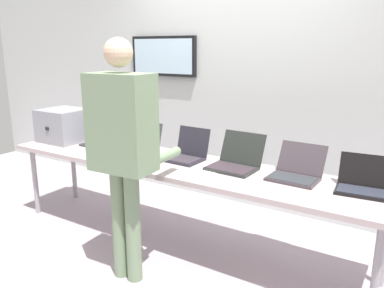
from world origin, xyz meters
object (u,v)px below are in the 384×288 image
(laptop_station_3, at_px, (236,161))
(laptop_station_5, at_px, (365,184))
(laptop_station_0, at_px, (104,139))
(person, at_px, (123,140))
(equipment_box, at_px, (64,125))
(workbench, at_px, (178,168))
(laptop_station_1, at_px, (141,145))
(laptop_station_2, at_px, (187,152))
(laptop_station_4, at_px, (296,171))

(laptop_station_3, bearing_deg, laptop_station_5, -0.30)
(laptop_station_0, distance_m, laptop_station_3, 1.44)
(laptop_station_3, height_order, person, person)
(equipment_box, relative_size, laptop_station_0, 1.31)
(equipment_box, height_order, laptop_station_0, equipment_box)
(workbench, height_order, laptop_station_1, laptop_station_1)
(laptop_station_2, distance_m, laptop_station_5, 1.42)
(laptop_station_1, relative_size, laptop_station_2, 1.01)
(laptop_station_1, bearing_deg, workbench, -13.75)
(laptop_station_5, xyz_separation_m, person, (-1.46, -0.75, 0.27))
(laptop_station_0, distance_m, laptop_station_4, 1.92)
(person, bearing_deg, workbench, 87.47)
(laptop_station_1, distance_m, laptop_station_4, 1.44)
(workbench, bearing_deg, laptop_station_0, 172.69)
(laptop_station_4, height_order, laptop_station_5, laptop_station_4)
(person, bearing_deg, laptop_station_1, 121.79)
(workbench, relative_size, laptop_station_5, 8.79)
(laptop_station_1, height_order, laptop_station_2, same)
(laptop_station_5, bearing_deg, laptop_station_3, 179.70)
(laptop_station_0, bearing_deg, laptop_station_2, 0.39)
(laptop_station_2, height_order, laptop_station_3, laptop_station_3)
(laptop_station_3, xyz_separation_m, laptop_station_5, (0.96, -0.01, -0.01))
(workbench, xyz_separation_m, person, (-0.03, -0.62, 0.37))
(laptop_station_2, relative_size, laptop_station_4, 0.88)
(laptop_station_2, bearing_deg, laptop_station_4, 0.87)
(laptop_station_0, xyz_separation_m, laptop_station_3, (1.44, 0.01, 0.00))
(equipment_box, distance_m, laptop_station_1, 0.94)
(workbench, height_order, laptop_station_4, laptop_station_4)
(equipment_box, height_order, laptop_station_4, equipment_box)
(laptop_station_0, distance_m, laptop_station_2, 0.97)
(workbench, bearing_deg, equipment_box, 178.92)
(laptop_station_1, bearing_deg, laptop_station_0, 179.42)
(workbench, height_order, laptop_station_3, laptop_station_3)
(laptop_station_4, distance_m, laptop_station_5, 0.48)
(laptop_station_3, relative_size, person, 0.22)
(workbench, relative_size, laptop_station_0, 10.05)
(equipment_box, relative_size, laptop_station_5, 1.14)
(laptop_station_2, bearing_deg, laptop_station_1, -178.67)
(workbench, xyz_separation_m, equipment_box, (-1.42, 0.03, 0.21))
(workbench, bearing_deg, laptop_station_2, 86.57)
(person, bearing_deg, laptop_station_5, 27.13)
(laptop_station_2, height_order, laptop_station_5, laptop_station_2)
(equipment_box, height_order, laptop_station_1, equipment_box)
(laptop_station_1, distance_m, laptop_station_2, 0.49)
(equipment_box, bearing_deg, workbench, -1.08)
(laptop_station_5, bearing_deg, workbench, -174.98)
(workbench, xyz_separation_m, laptop_station_5, (1.43, 0.13, 0.10))
(workbench, xyz_separation_m, laptop_station_0, (-0.97, 0.12, 0.10))
(laptop_station_1, distance_m, person, 0.91)
(workbench, height_order, equipment_box, equipment_box)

